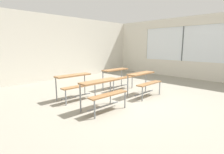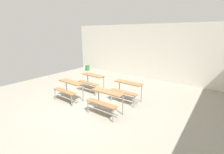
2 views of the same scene
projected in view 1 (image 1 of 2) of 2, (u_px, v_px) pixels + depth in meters
ground at (124, 101)px, 5.23m from camera, size 10.00×9.00×0.05m
wall_back at (51, 48)px, 8.10m from camera, size 10.00×0.12×3.00m
wall_right at (195, 49)px, 8.35m from camera, size 0.12×9.00×3.00m
desk_bench_r0c0 at (103, 88)px, 4.34m from camera, size 1.11×0.61×0.74m
desk_bench_r0c1 at (144, 79)px, 5.58m from camera, size 1.11×0.60×0.74m
desk_bench_r1c0 at (75, 81)px, 5.21m from camera, size 1.12×0.62×0.74m
desk_bench_r1c1 at (117, 74)px, 6.47m from camera, size 1.11×0.60×0.74m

